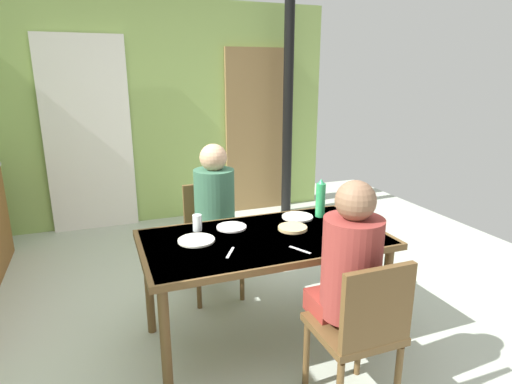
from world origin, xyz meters
name	(u,v)px	position (x,y,z in m)	size (l,w,h in m)	color
ground_plane	(208,336)	(0.00, 0.00, 0.00)	(6.72, 6.72, 0.00)	#B5BFAF
wall_back	(147,114)	(0.00, 2.59, 1.25)	(4.35, 0.10, 2.50)	#94B35D
door_wooden	(257,132)	(1.31, 2.51, 1.00)	(0.80, 0.05, 2.00)	olive
stove_pipe_column	(288,112)	(1.60, 2.24, 1.25)	(0.12, 0.12, 2.50)	black
curtain_panel	(88,136)	(-0.65, 2.49, 1.05)	(0.90, 0.03, 2.10)	white
dining_table	(264,247)	(0.35, -0.14, 0.66)	(1.52, 0.82, 0.73)	brown
chair_near_diner	(362,328)	(0.56, -0.91, 0.50)	(0.40, 0.40, 0.87)	brown
chair_far_diner	(211,232)	(0.20, 0.62, 0.50)	(0.40, 0.40, 0.87)	brown
person_near_diner	(350,264)	(0.56, -0.77, 0.78)	(0.30, 0.37, 0.77)	maroon
person_far_diner	(215,203)	(0.20, 0.48, 0.78)	(0.30, 0.37, 0.77)	#345C54
water_bottle_green_near	(321,199)	(0.86, 0.08, 0.86)	(0.07, 0.07, 0.28)	#2C9C57
serving_bowl_center	(348,233)	(0.83, -0.33, 0.75)	(0.17, 0.17, 0.06)	silver
dinner_plate_near_left	(196,240)	(-0.07, -0.07, 0.73)	(0.22, 0.22, 0.01)	white
dinner_plate_near_right	(297,217)	(0.70, 0.11, 0.73)	(0.22, 0.22, 0.01)	white
dinner_plate_far_center	(232,227)	(0.20, 0.08, 0.73)	(0.20, 0.20, 0.01)	white
drinking_glass_by_near_diner	(197,223)	(-0.02, 0.11, 0.78)	(0.06, 0.06, 0.11)	silver
bread_plate_sliced	(293,228)	(0.56, -0.09, 0.74)	(0.19, 0.19, 0.02)	#DBB77A
cutlery_knife_near	(355,227)	(0.97, -0.21, 0.73)	(0.15, 0.02, 0.00)	silver
cutlery_fork_near	(230,253)	(0.07, -0.31, 0.73)	(0.15, 0.02, 0.00)	silver
cutlery_knife_far	(300,250)	(0.46, -0.41, 0.73)	(0.15, 0.02, 0.00)	silver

